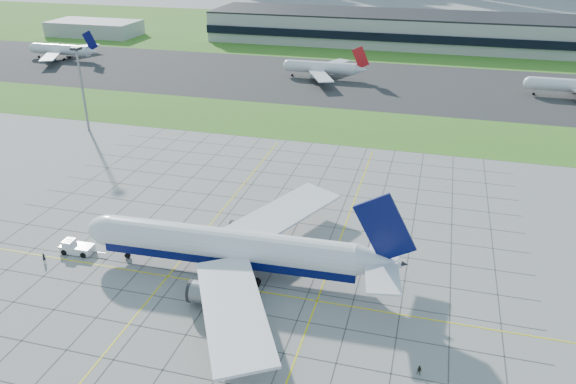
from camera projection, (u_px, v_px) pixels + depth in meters
name	position (u px, v px, depth m)	size (l,w,h in m)	color
ground	(223.00, 279.00, 102.06)	(1400.00, 1400.00, 0.00)	gray
grass_median	(325.00, 124.00, 180.28)	(700.00, 35.00, 0.04)	#3E7722
asphalt_taxiway	(353.00, 82.00, 228.09)	(700.00, 75.00, 0.04)	#383838
grass_far	(384.00, 35.00, 323.71)	(700.00, 145.00, 0.04)	#3E7722
apron_markings	(245.00, 248.00, 111.59)	(120.00, 130.00, 0.03)	#474744
terminal	(457.00, 31.00, 288.94)	(260.00, 43.00, 15.80)	#B7B7B2
service_block	(95.00, 28.00, 320.92)	(50.00, 25.00, 8.00)	#B7B7B2
light_mast	(81.00, 79.00, 168.19)	(2.50, 2.50, 25.60)	gray
airliner	(231.00, 248.00, 101.72)	(61.36, 62.12, 19.31)	white
pushback_tug	(76.00, 247.00, 109.72)	(9.24, 3.43, 2.56)	white
crew_near	(44.00, 258.00, 106.67)	(0.68, 0.45, 1.87)	black
crew_far	(419.00, 370.00, 80.02)	(0.77, 0.60, 1.59)	black
distant_jet_0	(62.00, 50.00, 264.17)	(34.84, 42.66, 14.08)	white
distant_jet_1	(323.00, 67.00, 231.74)	(33.83, 42.66, 14.08)	white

